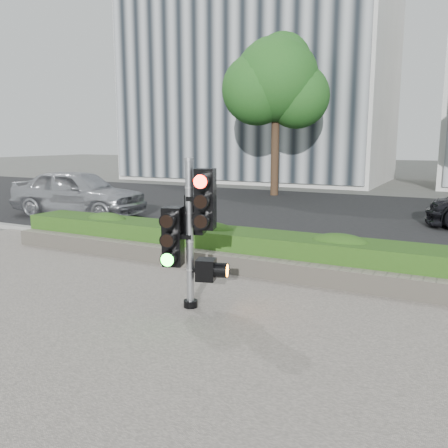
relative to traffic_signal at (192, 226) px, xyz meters
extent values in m
plane|color=#51514C|center=(0.06, 0.06, -1.27)|extent=(120.00, 120.00, 0.00)
cube|color=#9E9389|center=(0.06, -2.44, -1.25)|extent=(16.00, 11.00, 0.03)
cube|color=black|center=(0.06, 10.06, -1.26)|extent=(60.00, 13.00, 0.02)
cube|color=gray|center=(0.06, 3.21, -1.21)|extent=(60.00, 0.25, 0.12)
cube|color=gray|center=(0.06, 1.96, -1.07)|extent=(12.00, 0.32, 0.34)
cube|color=#467E26|center=(0.06, 2.61, -0.90)|extent=(12.00, 1.00, 0.68)
cube|color=#B7B7B2|center=(-8.94, 23.06, 6.23)|extent=(16.00, 9.00, 15.00)
cylinder|color=black|center=(-4.44, 14.56, 0.75)|extent=(0.36, 0.36, 4.03)
sphere|color=#113E16|center=(-4.44, 14.56, 3.92)|extent=(3.74, 3.74, 3.74)
sphere|color=#113E16|center=(-3.58, 14.92, 3.20)|extent=(2.88, 2.88, 2.88)
sphere|color=#113E16|center=(-5.16, 14.12, 3.48)|extent=(3.17, 3.17, 3.17)
sphere|color=#113E16|center=(-4.44, 15.28, 4.78)|extent=(2.59, 2.59, 2.59)
cylinder|color=black|center=(-0.02, -0.04, -1.18)|extent=(0.21, 0.21, 0.11)
cylinder|color=gray|center=(-0.02, -0.04, -0.14)|extent=(0.11, 0.11, 2.19)
cylinder|color=gray|center=(-0.02, -0.04, 0.98)|extent=(0.14, 0.14, 0.05)
cube|color=#FF1107|center=(0.22, 0.00, 0.42)|extent=(0.35, 0.35, 0.87)
cube|color=#14E51E|center=(-0.24, -0.14, -0.15)|extent=(0.35, 0.35, 0.87)
cube|color=black|center=(-0.06, 0.20, 0.15)|extent=(0.35, 0.35, 0.60)
cube|color=orange|center=(0.20, 0.06, -0.65)|extent=(0.35, 0.35, 0.32)
imported|color=#ACAEB4|center=(-7.97, 5.78, -0.46)|extent=(4.77, 2.30, 1.57)
camera|label=1|loc=(3.59, -5.87, 1.25)|focal=38.00mm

